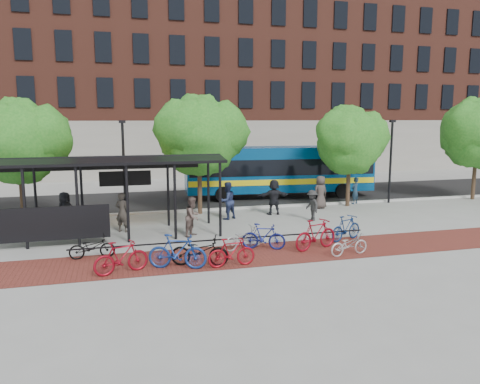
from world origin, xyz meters
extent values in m
plane|color=#9E9E99|center=(0.00, 0.00, 0.00)|extent=(160.00, 160.00, 0.00)
cube|color=black|center=(0.00, 8.00, 0.01)|extent=(160.00, 8.00, 0.01)
cube|color=#B7B7B2|center=(0.00, 4.00, 0.06)|extent=(160.00, 0.25, 0.12)
cube|color=maroon|center=(-2.00, -5.00, 0.00)|extent=(24.00, 3.00, 0.01)
cube|color=black|center=(-3.30, -4.10, 0.00)|extent=(12.00, 0.05, 0.95)
cube|color=brown|center=(10.00, 26.00, 10.00)|extent=(55.00, 14.00, 20.00)
cube|color=#7A664C|center=(-16.00, 40.00, 15.00)|extent=(22.00, 22.00, 30.00)
cylinder|color=black|center=(-11.00, -1.85, 1.65)|extent=(0.12, 0.12, 3.30)
cylinder|color=black|center=(-11.00, 0.85, 1.65)|extent=(0.12, 0.12, 3.30)
cylinder|color=black|center=(-9.00, -1.85, 1.65)|extent=(0.12, 0.12, 3.30)
cylinder|color=black|center=(-9.00, 0.85, 1.65)|extent=(0.12, 0.12, 3.30)
cylinder|color=black|center=(-7.00, -1.85, 1.65)|extent=(0.12, 0.12, 3.30)
cylinder|color=black|center=(-7.00, 0.85, 1.65)|extent=(0.12, 0.12, 3.30)
cylinder|color=black|center=(-5.00, -1.85, 1.65)|extent=(0.12, 0.12, 3.30)
cylinder|color=black|center=(-5.00, 0.85, 1.65)|extent=(0.12, 0.12, 3.30)
cylinder|color=black|center=(-3.00, -1.85, 1.65)|extent=(0.12, 0.12, 3.30)
cylinder|color=black|center=(-3.00, 0.85, 1.65)|extent=(0.12, 0.12, 3.30)
cube|color=black|center=(-10.00, -1.90, 1.00)|extent=(4.50, 0.08, 1.40)
cube|color=black|center=(-8.00, -1.20, 3.45)|extent=(10.60, 1.65, 0.29)
cube|color=black|center=(-8.00, 0.20, 3.45)|extent=(10.60, 1.65, 0.29)
cube|color=black|center=(-8.00, 0.90, 3.05)|extent=(9.00, 0.10, 0.40)
cube|color=black|center=(-7.00, 0.95, 2.40)|extent=(2.40, 0.12, 0.70)
cube|color=#FF7200|center=(-7.00, 1.03, 2.40)|extent=(2.20, 0.02, 0.55)
cylinder|color=#382619|center=(-12.00, 3.30, 1.19)|extent=(0.24, 0.24, 2.38)
sphere|color=#1E6D1D|center=(-12.00, 3.30, 3.98)|extent=(4.00, 4.00, 4.00)
sphere|color=#1E6D1D|center=(-11.00, 3.50, 4.28)|extent=(3.20, 3.20, 3.20)
sphere|color=#1E6D1D|center=(-11.90, 3.70, 4.78)|extent=(2.80, 2.80, 2.80)
cylinder|color=#382619|center=(-3.00, 3.30, 1.26)|extent=(0.24, 0.24, 2.52)
sphere|color=#1E6D1D|center=(-3.00, 3.30, 4.20)|extent=(4.20, 4.20, 4.20)
sphere|color=#1E6D1D|center=(-1.95, 3.50, 4.50)|extent=(3.36, 3.36, 3.36)
sphere|color=#1E6D1D|center=(-3.84, 3.00, 4.60)|extent=(3.15, 3.15, 3.15)
sphere|color=#1E6D1D|center=(-2.90, 3.70, 5.00)|extent=(2.94, 2.94, 2.94)
cylinder|color=#382619|center=(6.00, 3.30, 1.14)|extent=(0.24, 0.24, 2.27)
sphere|color=#1E6D1D|center=(6.00, 3.30, 3.79)|extent=(3.80, 3.80, 3.80)
sphere|color=#1E6D1D|center=(6.95, 3.50, 4.09)|extent=(3.04, 3.04, 3.04)
sphere|color=#1E6D1D|center=(5.24, 3.00, 4.20)|extent=(2.85, 2.85, 2.85)
sphere|color=#1E6D1D|center=(6.10, 3.70, 4.59)|extent=(2.66, 2.66, 2.66)
cylinder|color=#382619|center=(15.00, 3.30, 1.22)|extent=(0.24, 0.24, 2.45)
sphere|color=#1E6D1D|center=(15.00, 3.30, 4.21)|extent=(4.40, 4.40, 4.40)
sphere|color=#1E6D1D|center=(14.12, 3.00, 4.61)|extent=(3.30, 3.30, 3.30)
sphere|color=#1E6D1D|center=(15.10, 3.70, 5.01)|extent=(3.08, 3.08, 3.08)
cylinder|color=black|center=(-7.00, 3.60, 2.50)|extent=(0.14, 0.14, 5.00)
cube|color=black|center=(-7.00, 3.60, 5.05)|extent=(0.35, 0.20, 0.15)
cylinder|color=black|center=(9.00, 3.60, 2.50)|extent=(0.14, 0.14, 5.00)
cube|color=black|center=(9.00, 3.60, 5.05)|extent=(0.35, 0.20, 0.15)
cube|color=navy|center=(3.08, 7.40, 1.88)|extent=(12.56, 3.66, 2.84)
cube|color=black|center=(3.08, 7.40, 2.12)|extent=(12.31, 3.68, 1.03)
cube|color=yellow|center=(3.08, 7.40, 1.19)|extent=(12.44, 3.70, 0.36)
cube|color=navy|center=(3.08, 7.40, 3.25)|extent=(12.29, 3.38, 0.19)
cylinder|color=black|center=(-0.98, 6.38, 0.50)|extent=(1.01, 0.37, 0.99)
cylinder|color=black|center=(-0.76, 9.06, 0.50)|extent=(1.01, 0.37, 0.99)
cylinder|color=black|center=(6.92, 5.75, 0.50)|extent=(1.01, 0.37, 0.99)
cylinder|color=black|center=(7.14, 8.42, 0.50)|extent=(1.01, 0.37, 0.99)
imported|color=black|center=(-8.41, -3.88, 0.44)|extent=(1.70, 0.67, 0.88)
imported|color=maroon|center=(-7.37, -5.96, 0.57)|extent=(1.98, 1.09, 1.15)
imported|color=navy|center=(-5.46, -5.96, 0.63)|extent=(2.16, 1.25, 1.25)
imported|color=black|center=(-4.65, -5.80, 0.54)|extent=(2.20, 1.35, 1.09)
imported|color=maroon|center=(-3.56, -6.20, 0.52)|extent=(1.77, 0.61, 1.05)
imported|color=#9C9C9F|center=(-2.59, -4.17, 0.46)|extent=(1.87, 1.12, 0.93)
imported|color=navy|center=(-1.79, -4.39, 0.53)|extent=(1.82, 1.18, 1.06)
imported|color=maroon|center=(0.23, -4.95, 0.63)|extent=(2.17, 1.20, 1.25)
imported|color=#BDBDC0|center=(1.15, -6.02, 0.44)|extent=(1.74, 0.85, 0.87)
imported|color=navy|center=(2.07, -3.98, 0.55)|extent=(1.90, 1.21, 1.11)
imported|color=black|center=(-9.82, 1.27, 0.91)|extent=(1.00, 1.05, 1.82)
imported|color=#37322C|center=(-7.22, 0.12, 0.93)|extent=(0.81, 0.73, 1.86)
imported|color=#212B4E|center=(-1.87, 1.54, 0.98)|extent=(1.18, 1.09, 1.96)
imported|color=black|center=(0.87, 2.05, 0.97)|extent=(1.80, 0.59, 1.94)
imported|color=#443B37|center=(4.06, 2.96, 0.96)|extent=(1.07, 0.84, 1.93)
imported|color=#1E3347|center=(6.75, 3.80, 0.82)|extent=(0.71, 0.64, 1.64)
imported|color=brown|center=(-4.18, -1.50, 0.89)|extent=(1.07, 1.10, 1.79)
imported|color=#2A2A2A|center=(2.26, 0.06, 0.80)|extent=(0.69, 1.08, 1.59)
camera|label=1|loc=(-7.43, -21.78, 5.25)|focal=35.00mm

